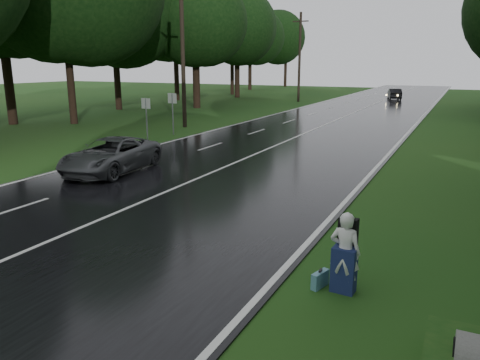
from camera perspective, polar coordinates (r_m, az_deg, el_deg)
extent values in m
plane|color=#1F4414|center=(12.16, -24.47, -7.96)|extent=(160.00, 160.00, 0.00)
cube|color=black|center=(28.77, 7.54, 5.50)|extent=(12.00, 140.00, 0.04)
cube|color=silver|center=(28.77, 7.54, 5.55)|extent=(0.12, 140.00, 0.01)
imported|color=#4A4D4F|center=(19.40, -15.60, 2.97)|extent=(2.74, 5.06, 1.35)
imported|color=black|center=(59.75, 18.49, 10.02)|extent=(2.26, 4.10, 1.28)
imported|color=silver|center=(9.17, 12.80, -8.71)|extent=(0.61, 0.42, 1.62)
cube|color=#18234F|center=(9.31, 12.67, -10.73)|extent=(0.47, 0.33, 0.91)
cube|color=black|center=(9.25, 13.17, -6.12)|extent=(0.38, 0.22, 0.52)
cube|color=teal|center=(9.50, 9.83, -11.98)|extent=(0.26, 0.48, 0.33)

